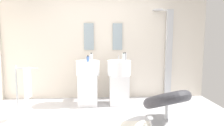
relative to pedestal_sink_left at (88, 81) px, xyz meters
The scene contains 12 objects.
rear_partition 1.01m from the pedestal_sink_left, 58.90° to the left, with size 4.80×0.10×2.60m, color beige.
pedestal_sink_left is the anchor object (origin of this frame).
pedestal_sink_right 0.66m from the pedestal_sink_left, ahead, with size 0.49×0.49×1.03m.
vanity_mirror_left 1.04m from the pedestal_sink_left, 90.00° to the left, with size 0.22×0.03×0.60m, color #8C9EA8.
vanity_mirror_right 1.23m from the pedestal_sink_left, 35.84° to the left, with size 0.22×0.03×0.60m, color #8C9EA8.
shower_column 1.97m from the pedestal_sink_left, 12.91° to the left, with size 0.49×0.24×2.05m.
lounge_chair 1.70m from the pedestal_sink_left, 37.33° to the right, with size 1.03×1.03×0.65m.
towel_rack 1.26m from the pedestal_sink_left, 140.55° to the right, with size 0.37×0.22×0.95m.
soap_bottle_white 0.52m from the pedestal_sink_left, 50.74° to the right, with size 0.06×0.06×0.17m.
soap_bottle_clear 0.90m from the pedestal_sink_left, ahead, with size 0.05×0.05×0.17m.
soap_bottle_blue 0.51m from the pedestal_sink_left, 83.67° to the right, with size 0.06×0.06×0.12m.
soap_bottle_grey 0.93m from the pedestal_sink_left, ahead, with size 0.06×0.06×0.17m.
Camera 1 is at (-0.03, -2.94, 1.37)m, focal length 31.30 mm.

